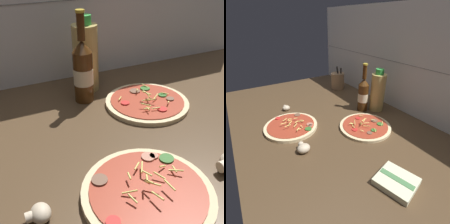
# 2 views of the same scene
# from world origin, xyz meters

# --- Properties ---
(counter_slab) EXTENTS (1.60, 0.90, 0.03)m
(counter_slab) POSITION_xyz_m (0.00, 0.00, 0.01)
(counter_slab) COLOR #4C3823
(counter_slab) RESTS_ON ground
(tile_backsplash) EXTENTS (1.60, 0.01, 0.60)m
(tile_backsplash) POSITION_xyz_m (0.00, 0.45, 0.30)
(tile_backsplash) COLOR white
(tile_backsplash) RESTS_ON ground
(pizza_near) EXTENTS (0.27, 0.27, 0.05)m
(pizza_near) POSITION_xyz_m (-0.07, -0.18, 0.03)
(pizza_near) COLOR beige
(pizza_near) RESTS_ON counter_slab
(pizza_far) EXTENTS (0.26, 0.26, 0.05)m
(pizza_far) POSITION_xyz_m (0.13, 0.14, 0.03)
(pizza_far) COLOR beige
(pizza_far) RESTS_ON counter_slab
(beer_bottle) EXTENTS (0.06, 0.06, 0.28)m
(beer_bottle) POSITION_xyz_m (-0.04, 0.26, 0.13)
(beer_bottle) COLOR #47280F
(beer_bottle) RESTS_ON counter_slab
(oil_bottle) EXTENTS (0.08, 0.08, 0.25)m
(oil_bottle) POSITION_xyz_m (0.00, 0.33, 0.14)
(oil_bottle) COLOR #D6B766
(oil_bottle) RESTS_ON counter_slab
(mushroom_left) EXTENTS (0.06, 0.06, 0.04)m
(mushroom_left) POSITION_xyz_m (0.13, -0.20, 0.04)
(mushroom_left) COLOR beige
(mushroom_left) RESTS_ON counter_slab
(mushroom_right) EXTENTS (0.05, 0.04, 0.03)m
(mushroom_right) POSITION_xyz_m (-0.28, -0.14, 0.04)
(mushroom_right) COLOR beige
(mushroom_right) RESTS_ON counter_slab
(utensil_crock) EXTENTS (0.10, 0.10, 0.18)m
(utensil_crock) POSITION_xyz_m (-0.44, 0.33, 0.09)
(utensil_crock) COLOR #9E7A56
(utensil_crock) RESTS_ON counter_slab
(dish_towel) EXTENTS (0.15, 0.14, 0.03)m
(dish_towel) POSITION_xyz_m (0.45, 0.01, 0.04)
(dish_towel) COLOR beige
(dish_towel) RESTS_ON counter_slab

